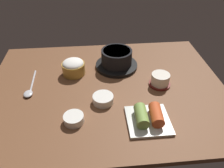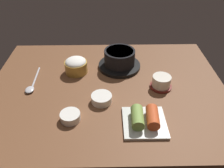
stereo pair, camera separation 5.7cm
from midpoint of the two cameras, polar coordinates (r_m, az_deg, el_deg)
name	(u,v)px [view 1 (the left image)]	position (r cm, az deg, el deg)	size (l,w,h in cm)	color
dining_table	(107,89)	(96.81, -2.99, -1.28)	(100.00, 76.00, 2.00)	brown
stone_pot	(117,59)	(106.80, -0.39, 6.19)	(19.74, 19.74, 8.84)	black
rice_bowl	(73,67)	(104.17, -11.22, 4.23)	(10.24, 10.24, 7.15)	#B78C38
tea_cup_with_saucer	(160,80)	(97.35, 10.35, 1.03)	(9.18, 9.18, 5.35)	maroon
banchan_cup_center	(103,99)	(87.96, -4.13, -3.77)	(8.08, 8.08, 3.04)	white
kimchi_plate	(149,117)	(80.50, 7.13, -8.34)	(14.97, 14.97, 5.33)	silver
side_bowl_near	(74,118)	(81.89, -11.60, -8.53)	(7.21, 7.21, 2.86)	white
spoon	(30,90)	(100.74, -21.48, -1.35)	(3.60, 19.19, 1.35)	#B7B7BC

